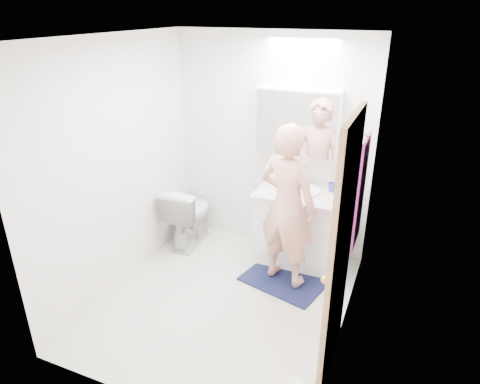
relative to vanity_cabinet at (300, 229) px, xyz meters
The scene contains 22 objects.
floor 1.13m from the vanity_cabinet, 114.93° to the right, with size 2.50×2.50×0.00m, color silver.
ceiling 2.27m from the vanity_cabinet, 114.93° to the right, with size 2.50×2.50×0.00m, color white.
wall_back 0.97m from the vanity_cabinet, 147.57° to the left, with size 2.50×2.50×0.00m, color white.
wall_front 2.40m from the vanity_cabinet, 101.45° to the right, with size 2.50×2.50×0.00m, color white.
wall_left 2.00m from the vanity_cabinet, 148.07° to the right, with size 2.50×2.50×0.00m, color white.
wall_right 1.42m from the vanity_cabinet, 55.98° to the right, with size 2.50×2.50×0.00m, color white.
vanity_cabinet is the anchor object (origin of this frame).
countertop 0.41m from the vanity_cabinet, 90.00° to the right, with size 0.95×0.58×0.04m, color silver.
sink_basin 0.45m from the vanity_cabinet, 90.00° to the left, with size 0.36×0.36×0.03m, color white.
faucet 0.56m from the vanity_cabinet, 90.00° to the left, with size 0.02×0.02×0.16m, color silver.
medicine_cabinet 1.14m from the vanity_cabinet, 125.28° to the left, with size 0.88×0.14×0.70m, color white.
mirror_panel 1.13m from the vanity_cabinet, 137.95° to the left, with size 0.84×0.01×0.66m, color silver.
toilet 1.31m from the vanity_cabinet, behind, with size 0.41×0.73×0.74m, color silver.
bath_rug 0.59m from the vanity_cabinet, 93.03° to the right, with size 0.80×0.55×0.02m, color #152042.
person 0.65m from the vanity_cabinet, 93.03° to the right, with size 0.59×0.39×1.62m, color tan.
door 1.58m from the vanity_cabinet, 64.35° to the right, with size 0.04×0.80×2.00m, color tan.
door_knob 1.81m from the vanity_cabinet, 69.89° to the right, with size 0.06×0.06×0.06m, color gold.
towel 1.04m from the vanity_cabinet, 33.40° to the right, with size 0.02×0.42×1.00m, color #1A143F.
towel_hook 1.44m from the vanity_cabinet, 33.95° to the right, with size 0.02×0.02×0.07m, color silver.
soap_bottle_a 0.66m from the vanity_cabinet, 157.26° to the left, with size 0.08×0.08×0.20m, color beige.
soap_bottle_b 0.58m from the vanity_cabinet, 137.32° to the left, with size 0.07×0.07×0.16m, color #61AAD0.
toothbrush_cup 0.57m from the vanity_cabinet, 29.95° to the left, with size 0.10×0.10×0.09m, color #3A44AF.
Camera 1 is at (1.44, -3.03, 2.61)m, focal length 31.94 mm.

